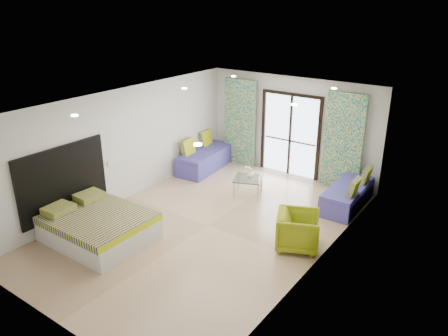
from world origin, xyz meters
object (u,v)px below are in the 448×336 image
Objects in this scene: coffee_table at (248,180)px; armchair at (298,229)px; daybed_left at (205,159)px; daybed_right at (348,195)px; bed at (98,226)px.

armchair is (2.12, -1.51, 0.01)m from coffee_table.
daybed_left is 1.11× the size of daybed_right.
bed is 2.24× the size of coffee_table.
daybed_right is 2.26× the size of armchair.
daybed_left is at bearing 36.40° from armchair.
coffee_table is 2.60m from armchair.
bed is at bearing -130.39° from daybed_right.
coffee_table is (1.33, 3.57, 0.11)m from bed.
armchair is at bearing -94.62° from daybed_right.
bed is at bearing 96.58° from armchair.
coffee_table is 1.09× the size of armchair.
daybed_right reaches higher than armchair.
bed is at bearing -88.01° from daybed_left.
daybed_left reaches higher than bed.
daybed_right is (3.59, 4.41, -0.01)m from bed.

